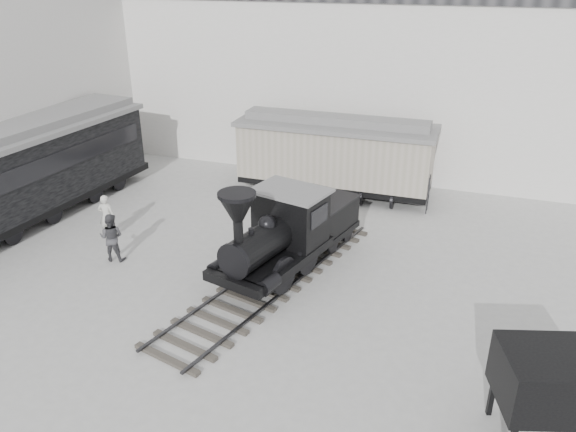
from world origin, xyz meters
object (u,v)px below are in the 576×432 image
at_px(boxcar, 335,153).
at_px(visitor_b, 112,237).
at_px(locomotive, 285,236).
at_px(visitor_a, 107,216).
at_px(passenger_coach, 16,176).
at_px(coal_hopper, 549,386).

bearing_deg(boxcar, visitor_b, -123.63).
height_order(locomotive, visitor_a, locomotive).
distance_m(locomotive, visitor_b, 6.11).
relative_size(boxcar, passenger_coach, 0.63).
height_order(boxcar, passenger_coach, passenger_coach).
xyz_separation_m(visitor_a, visitor_b, (1.26, -1.47, 0.01)).
xyz_separation_m(passenger_coach, visitor_b, (5.18, -1.38, -1.16)).
bearing_deg(passenger_coach, locomotive, 3.74).
height_order(visitor_a, coal_hopper, coal_hopper).
bearing_deg(locomotive, visitor_a, -168.21).
xyz_separation_m(locomotive, boxcar, (-0.29, 7.49, 0.54)).
xyz_separation_m(boxcar, passenger_coach, (-10.87, -7.28, 0.16)).
distance_m(visitor_b, coal_hopper, 14.24).
height_order(passenger_coach, coal_hopper, passenger_coach).
xyz_separation_m(locomotive, coal_hopper, (7.70, -5.10, 0.15)).
height_order(locomotive, visitor_b, locomotive).
bearing_deg(boxcar, passenger_coach, -146.50).
bearing_deg(visitor_b, coal_hopper, 151.77).
xyz_separation_m(passenger_coach, visitor_a, (3.92, 0.09, -1.17)).
bearing_deg(visitor_b, locomotive, 178.84).
relative_size(locomotive, coal_hopper, 4.19).
distance_m(passenger_coach, visitor_a, 4.09).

